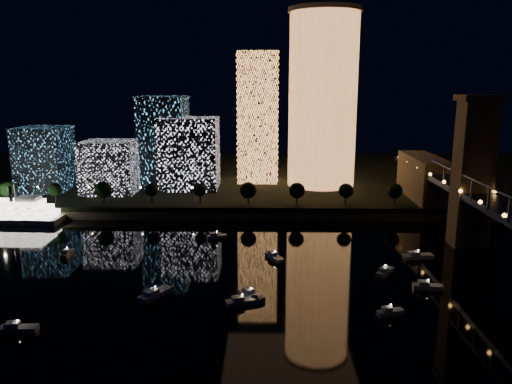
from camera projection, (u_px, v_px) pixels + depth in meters
ground at (278, 309)px, 120.87m from camera, size 520.00×520.00×0.00m
far_bank at (271, 177)px, 276.59m from camera, size 420.00×160.00×5.00m
seawall at (273, 215)px, 200.63m from camera, size 420.00×6.00×3.00m
tower_cylindrical at (323, 99)px, 235.31m from camera, size 34.00×34.00×82.09m
tower_rectangular at (258, 118)px, 247.69m from camera, size 19.97×19.97×63.53m
midrise_blocks at (140, 152)px, 234.66m from camera, size 89.60×45.01×42.56m
motorboats at (261, 278)px, 138.20m from camera, size 116.81×71.72×2.78m
esplanade_trees at (201, 190)px, 205.09m from camera, size 166.46×6.91×8.96m
street_lamps at (192, 191)px, 211.34m from camera, size 132.70×0.70×5.65m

